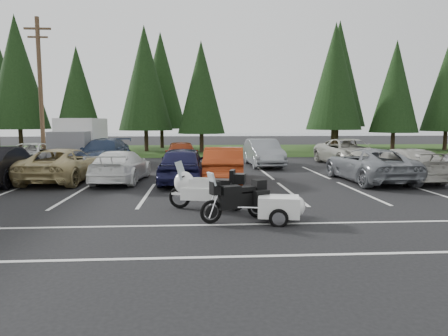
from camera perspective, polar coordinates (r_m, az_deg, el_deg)
ground at (r=13.96m, az=-2.43°, el=-4.48°), size 120.00×120.00×0.00m
grass_strip at (r=37.79m, az=-3.24°, el=2.58°), size 80.00×16.00×0.01m
lake_water at (r=68.88m, az=-0.12°, el=4.43°), size 70.00×50.00×0.02m
utility_pole at (r=27.54m, az=-24.74°, el=10.24°), size 1.60×0.26×9.00m
box_truck at (r=27.33m, az=-20.11°, el=3.65°), size 2.40×5.60×2.90m
stall_markings at (r=15.93m, az=-2.59°, el=-3.07°), size 32.00×16.00×0.01m
conifer_2 at (r=39.96m, az=-27.47°, el=12.05°), size 5.10×5.10×11.89m
conifer_3 at (r=36.64m, az=-20.20°, el=10.30°), size 3.87×3.87×9.02m
conifer_4 at (r=37.09m, az=-11.23°, el=12.48°), size 4.80×4.80×11.17m
conifer_5 at (r=35.42m, az=-3.27°, el=11.42°), size 4.14×4.14×9.63m
conifer_6 at (r=38.06m, az=15.55°, el=12.49°), size 4.93×4.93×11.48m
conifer_7 at (r=39.82m, az=23.28°, el=10.62°), size 4.27×4.27×9.94m
conifer_back_b at (r=41.56m, az=-9.00°, el=12.22°), size 4.97×4.97×11.58m
conifer_back_c at (r=43.21m, az=16.06°, el=12.79°), size 5.50×5.50×12.81m
car_near_1 at (r=19.62m, az=-29.31°, el=0.35°), size 2.07×5.13×1.66m
car_near_2 at (r=19.42m, az=-21.76°, el=0.43°), size 2.95×5.59×1.50m
car_near_3 at (r=18.45m, az=-14.48°, el=0.26°), size 2.31×4.99×1.41m
car_near_4 at (r=17.58m, az=-5.92°, el=0.49°), size 2.12×4.85×1.63m
car_near_5 at (r=17.98m, az=0.02°, el=0.56°), size 2.06×4.89×1.57m
car_near_6 at (r=19.15m, az=19.99°, el=0.43°), size 2.78×5.53×1.50m
car_near_7 at (r=19.97m, az=24.17°, el=0.48°), size 2.44×5.29×1.50m
car_far_0 at (r=26.20m, az=-26.04°, el=1.65°), size 2.53×5.21×1.43m
car_far_1 at (r=24.52m, az=-16.79°, el=2.03°), size 2.68×5.89×1.67m
car_far_2 at (r=23.47m, az=-6.09°, el=1.96°), size 2.22×4.75×1.57m
car_far_3 at (r=24.27m, az=5.61°, el=2.19°), size 1.95×5.01×1.63m
car_far_4 at (r=25.76m, az=17.40°, el=2.18°), size 3.04×6.01×1.63m
touring_motorcycle at (r=12.24m, az=-2.42°, el=-2.49°), size 2.83×1.47×1.50m
cargo_trailer at (r=10.80m, az=7.80°, el=-5.88°), size 1.71×1.16×0.73m
adventure_motorcycle at (r=10.87m, az=1.58°, el=-3.93°), size 2.42×1.67×1.40m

